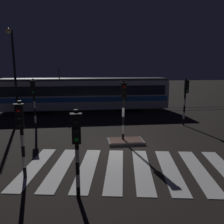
# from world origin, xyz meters

# --- Properties ---
(ground_plane) EXTENTS (120.00, 120.00, 0.00)m
(ground_plane) POSITION_xyz_m (0.00, 0.00, 0.00)
(ground_plane) COLOR black
(rail_near) EXTENTS (80.00, 0.12, 0.03)m
(rail_near) POSITION_xyz_m (0.00, 10.44, 0.01)
(rail_near) COLOR #59595E
(rail_near) RESTS_ON ground
(rail_far) EXTENTS (80.00, 0.12, 0.03)m
(rail_far) POSITION_xyz_m (0.00, 11.87, 0.01)
(rail_far) COLOR #59595E
(rail_far) RESTS_ON ground
(crosswalk_zebra) EXTENTS (9.64, 5.95, 0.02)m
(crosswalk_zebra) POSITION_xyz_m (0.00, -2.49, 0.01)
(crosswalk_zebra) COLOR silver
(crosswalk_zebra) RESTS_ON ground
(traffic_island) EXTENTS (2.06, 1.25, 0.18)m
(traffic_island) POSITION_xyz_m (0.53, 1.07, 0.09)
(traffic_island) COLOR slate
(traffic_island) RESTS_ON ground
(traffic_light_corner_far_left) EXTENTS (0.36, 0.42, 3.56)m
(traffic_light_corner_far_left) POSITION_xyz_m (-5.17, 4.53, 2.35)
(traffic_light_corner_far_left) COLOR black
(traffic_light_corner_far_left) RESTS_ON ground
(traffic_light_median_centre) EXTENTS (0.36, 0.42, 3.59)m
(traffic_light_median_centre) POSITION_xyz_m (0.40, 1.09, 2.37)
(traffic_light_median_centre) COLOR black
(traffic_light_median_centre) RESTS_ON ground
(traffic_light_kerb_mid_left) EXTENTS (0.36, 0.42, 3.04)m
(traffic_light_kerb_mid_left) POSITION_xyz_m (-2.11, -4.60, 2.00)
(traffic_light_kerb_mid_left) COLOR black
(traffic_light_kerb_mid_left) RESTS_ON ground
(traffic_light_corner_near_left) EXTENTS (0.36, 0.42, 3.10)m
(traffic_light_corner_near_left) POSITION_xyz_m (-4.25, -2.82, 2.05)
(traffic_light_corner_near_left) COLOR black
(traffic_light_corner_near_left) RESTS_ON ground
(traffic_light_corner_far_right) EXTENTS (0.36, 0.42, 3.51)m
(traffic_light_corner_far_right) POSITION_xyz_m (5.62, 4.52, 2.31)
(traffic_light_corner_far_right) COLOR black
(traffic_light_corner_far_right) RESTS_ON ground
(street_lamp_trackside_left) EXTENTS (0.44, 1.21, 7.29)m
(street_lamp_trackside_left) POSITION_xyz_m (-7.45, 8.64, 4.61)
(street_lamp_trackside_left) COLOR black
(street_lamp_trackside_left) RESTS_ON ground
(tram) EXTENTS (16.26, 2.58, 4.15)m
(tram) POSITION_xyz_m (-1.65, 11.15, 1.75)
(tram) COLOR silver
(tram) RESTS_ON ground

